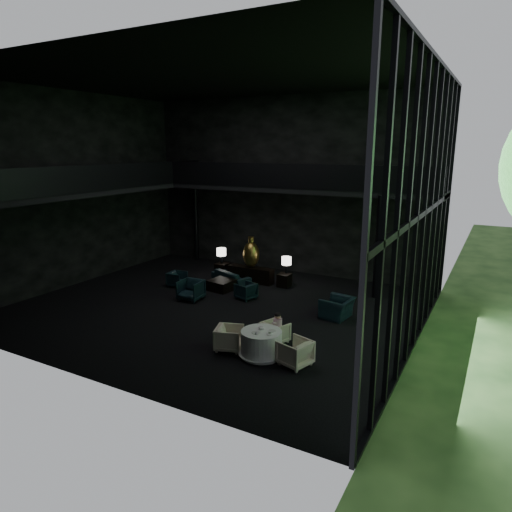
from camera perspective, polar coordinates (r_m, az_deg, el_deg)
The scene contains 35 objects.
floor at distance 16.93m, azimuth -4.94°, elevation -6.46°, with size 14.00×12.00×0.02m, color black.
ceiling at distance 16.08m, azimuth -5.55°, elevation 21.43°, with size 14.00×12.00×0.02m, color black.
wall_back at distance 21.24m, azimuth 3.89°, elevation 8.70°, with size 14.00×0.04×8.00m, color black.
wall_front at distance 11.57m, azimuth -21.98°, elevation 3.73°, with size 14.00×0.04×8.00m, color black.
wall_left at distance 20.73m, azimuth -21.69°, elevation 7.67°, with size 0.04×12.00×8.00m, color black.
curtain_wall at distance 13.48m, azimuth 20.28°, elevation 5.13°, with size 0.20×12.00×8.00m, color black, non-canonical shape.
mezzanine_left at distance 19.98m, azimuth -19.83°, elevation 7.64°, with size 2.00×12.00×0.25m, color black.
mezzanine_back at distance 19.93m, azimuth 5.31°, elevation 8.36°, with size 12.00×2.00×0.25m, color black.
railing_left at distance 19.20m, azimuth -17.95°, elevation 9.37°, with size 0.06×12.00×1.00m, color black.
railing_back at distance 18.97m, azimuth 4.13°, elevation 9.94°, with size 12.00×0.06×1.00m, color black.
column_nw at distance 23.76m, azimuth -7.53°, elevation 4.27°, with size 0.24×0.24×4.00m, color black.
column_ne at distance 18.09m, azimuth 15.00°, elevation 1.02°, with size 0.24×0.24×4.00m, color black.
console at distance 19.94m, azimuth -0.67°, elevation -2.31°, with size 2.08×0.47×0.66m, color black.
bronze_urn at distance 19.75m, azimuth -0.62°, elevation 0.24°, with size 0.72×0.72×1.34m.
side_table_left at distance 20.92m, azimuth -4.23°, elevation -1.69°, with size 0.54×0.54×0.59m, color black.
table_lamp_left at distance 20.67m, azimuth -4.36°, elevation 0.43°, with size 0.43×0.43×0.71m.
side_table_right at distance 19.31m, azimuth 3.56°, elevation -3.04°, with size 0.51×0.51×0.56m, color black.
table_lamp_right at distance 19.26m, azimuth 3.83°, elevation -0.69°, with size 0.42×0.42×0.70m.
sofa at distance 19.76m, azimuth -3.12°, elevation -2.45°, with size 1.76×0.51×0.69m, color #163441.
lounge_armchair_west at distance 19.59m, azimuth -9.84°, elevation -2.87°, with size 0.60×0.57×0.62m, color #16313F.
lounge_armchair_east at distance 17.74m, azimuth -1.28°, elevation -4.40°, with size 0.62×0.58×0.63m, color #12252B.
lounge_armchair_south at distance 17.75m, azimuth -8.16°, elevation -3.97°, with size 0.93×0.87×0.96m, color #172832.
window_armchair at distance 16.04m, azimuth 10.13°, elevation -5.97°, with size 1.10×0.72×0.96m, color black.
coffee_table at distance 18.92m, azimuth -4.29°, elevation -3.62°, with size 0.95×0.95×0.42m, color black.
dining_table at distance 13.08m, azimuth 0.67°, elevation -11.07°, with size 1.31×1.31×0.75m.
dining_chair_north at distance 13.95m, azimuth 2.42°, elevation -9.45°, with size 0.64×0.60×0.66m, color beige.
dining_chair_east at distance 12.58m, azimuth 4.89°, elevation -11.75°, with size 0.80×0.75×0.82m, color beige.
dining_chair_west at distance 13.46m, azimuth -3.37°, elevation -10.09°, with size 0.75×0.70×0.77m, color #BAB292.
child at distance 13.62m, azimuth 2.72°, elevation -8.22°, with size 0.26×0.26×0.56m.
plate_a at distance 12.79m, azimuth -0.02°, elevation -9.55°, with size 0.24×0.24×0.02m, color white.
plate_b at distance 12.92m, azimuth 2.02°, elevation -9.33°, with size 0.21×0.21×0.01m, color white.
saucer at distance 12.68m, azimuth 1.70°, elevation -9.80°, with size 0.16×0.16×0.01m, color white.
coffee_cup at distance 12.74m, azimuth 1.76°, elevation -9.48°, with size 0.09×0.09×0.07m, color white.
cereal_bowl at distance 13.02m, azimuth 0.66°, elevation -8.96°, with size 0.16×0.16×0.08m, color white.
cream_pot at distance 12.67m, azimuth -0.02°, elevation -9.66°, with size 0.06×0.06×0.07m, color #99999E.
Camera 1 is at (8.87, -13.22, 5.77)m, focal length 32.00 mm.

